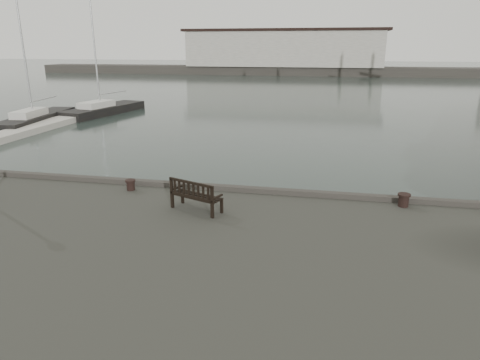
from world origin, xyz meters
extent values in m
plane|color=black|center=(0.00, 0.00, 0.00)|extent=(400.00, 400.00, 0.00)
cube|color=#383530|center=(0.00, 92.00, 1.00)|extent=(140.00, 8.00, 2.00)
cube|color=beige|center=(-8.00, 92.00, 6.00)|extent=(46.00, 9.00, 8.00)
cube|color=black|center=(-8.00, 92.00, 10.30)|extent=(48.00, 9.50, 0.60)
cube|color=black|center=(-0.54, -2.29, 2.04)|extent=(1.84, 1.20, 0.04)
cube|color=black|center=(-0.64, -2.53, 2.30)|extent=(1.65, 0.70, 0.52)
cube|color=black|center=(-0.54, -2.29, 1.80)|extent=(1.71, 1.08, 0.48)
cylinder|color=black|center=(-3.53, -0.84, 1.76)|extent=(0.47, 0.47, 0.39)
cylinder|color=black|center=(6.06, -0.58, 1.78)|extent=(0.47, 0.47, 0.44)
cube|color=black|center=(-22.09, 18.98, 0.10)|extent=(3.72, 10.85, 1.40)
cube|color=beige|center=(-22.09, 18.98, 1.10)|extent=(2.02, 3.89, 0.60)
cylinder|color=#B2B5B7|center=(-22.09, 18.98, 7.09)|extent=(0.16, 0.16, 12.57)
cube|color=black|center=(-19.09, 25.51, 0.10)|extent=(4.61, 10.68, 1.40)
cube|color=beige|center=(-19.09, 25.51, 1.10)|extent=(2.45, 3.89, 0.60)
cylinder|color=#B2B5B7|center=(-19.09, 25.51, 6.55)|extent=(0.16, 0.16, 11.50)
camera|label=1|loc=(3.44, -14.68, 6.64)|focal=32.00mm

